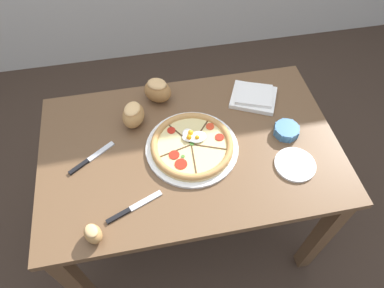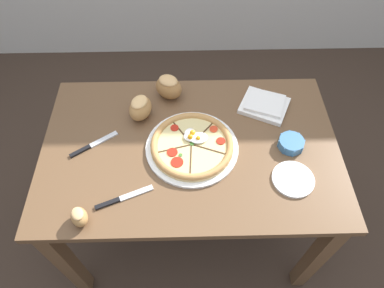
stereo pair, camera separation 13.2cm
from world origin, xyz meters
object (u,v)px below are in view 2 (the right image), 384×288
dining_table (190,162)px  pizza (192,145)px  knife_spare (124,198)px  side_saucer (293,179)px  bread_piece_far (79,217)px  knife_main (93,145)px  napkin_folded (264,105)px  bread_piece_near (169,87)px  bread_piece_mid (140,108)px  ramekin_bowl (291,143)px

dining_table → pizza: pizza is taller
knife_spare → side_saucer: size_ratio=1.31×
bread_piece_far → side_saucer: bearing=10.8°
knife_main → knife_spare: same height
dining_table → napkin_folded: size_ratio=4.89×
bread_piece_far → knife_spare: 0.16m
pizza → bread_piece_near: bearing=108.0°
pizza → side_saucer: (0.37, -0.15, -0.01)m
dining_table → knife_main: bearing=178.1°
napkin_folded → bread_piece_far: bread_piece_far is taller
side_saucer → knife_spare: bearing=-174.3°
bread_piece_near → bread_piece_mid: bearing=-134.6°
bread_piece_mid → ramekin_bowl: bearing=-16.1°
ramekin_bowl → knife_spare: 0.67m
napkin_folded → bread_piece_far: (-0.70, -0.51, 0.02)m
bread_piece_far → pizza: bearing=37.6°
bread_piece_near → bread_piece_mid: bread_piece_near is taller
pizza → side_saucer: 0.40m
dining_table → ramekin_bowl: (0.39, -0.01, 0.14)m
pizza → bread_piece_mid: bearing=140.3°
napkin_folded → knife_main: (-0.71, -0.19, -0.01)m
dining_table → bread_piece_mid: (-0.20, 0.16, 0.17)m
dining_table → bread_piece_far: bearing=-140.7°
bread_piece_far → knife_spare: bread_piece_far is taller
bread_piece_far → bread_piece_near: bearing=63.6°
dining_table → ramekin_bowl: ramekin_bowl is taller
bread_piece_mid → pizza: bearing=-39.7°
ramekin_bowl → bread_piece_near: size_ratio=0.71×
ramekin_bowl → bread_piece_mid: bearing=163.9°
pizza → knife_main: bearing=176.3°
bread_piece_mid → knife_main: bearing=-140.9°
ramekin_bowl → dining_table: bearing=178.4°
ramekin_bowl → side_saucer: bearing=-97.1°
ramekin_bowl → bread_piece_near: 0.56m
knife_spare → side_saucer: (0.62, 0.06, 0.00)m
pizza → dining_table: bearing=117.2°
bread_piece_near → side_saucer: bearing=-43.6°
napkin_folded → knife_spare: 0.71m
napkin_folded → side_saucer: (0.05, -0.36, -0.01)m
napkin_folded → bread_piece_far: size_ratio=2.69×
napkin_folded → bread_piece_near: (-0.41, 0.08, 0.04)m
dining_table → knife_main: knife_main is taller
bread_piece_near → knife_main: bread_piece_near is taller
dining_table → bread_piece_near: (-0.09, 0.28, 0.18)m
bread_piece_mid → knife_main: (-0.18, -0.15, -0.05)m
bread_piece_far → knife_spare: bearing=31.3°
bread_piece_mid → knife_spare: bearing=-95.9°
bread_piece_mid → side_saucer: (0.58, -0.32, -0.05)m
napkin_folded → knife_spare: bearing=-143.0°
dining_table → side_saucer: (0.38, -0.16, 0.12)m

